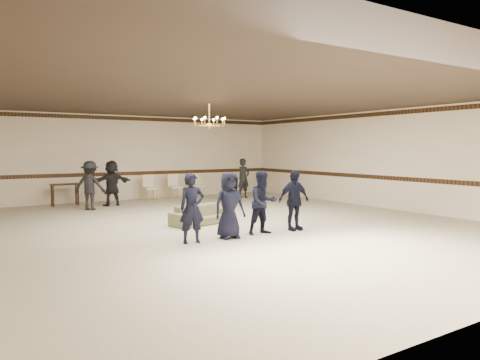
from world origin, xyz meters
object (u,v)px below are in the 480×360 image
object	(u,v)px
boy_b	(229,205)
boy_c	(263,203)
banquet_chair_mid	(175,187)
banquet_chair_left	(150,188)
chandelier	(209,114)
banquet_chair_right	(198,186)
adult_mid	(112,183)
boy_a	(192,208)
adult_left	(90,186)
adult_right	(244,178)
console_table	(65,195)
settee	(202,215)
boy_d	(294,200)

from	to	relation	value
boy_b	boy_c	size ratio (longest dim) A/B	1.00
banquet_chair_mid	banquet_chair_left	bearing A→B (deg)	-178.83
chandelier	banquet_chair_right	xyz separation A→B (m)	(2.34, 5.21, -2.40)
adult_mid	banquet_chair_left	size ratio (longest dim) A/B	1.64
banquet_chair_mid	boy_a	bearing A→B (deg)	-110.89
banquet_chair_left	banquet_chair_right	distance (m)	2.00
adult_left	banquet_chair_mid	distance (m)	3.83
boy_b	adult_right	bearing A→B (deg)	58.04
adult_left	banquet_chair_mid	size ratio (longest dim) A/B	1.64
boy_b	adult_right	world-z (taller)	adult_right
boy_c	banquet_chair_right	world-z (taller)	boy_c
chandelier	adult_right	world-z (taller)	chandelier
boy_a	console_table	bearing A→B (deg)	106.95
boy_a	adult_right	world-z (taller)	adult_right
settee	adult_left	size ratio (longest dim) A/B	1.08
boy_b	banquet_chair_mid	xyz separation A→B (m)	(2.20, 7.64, -0.25)
adult_right	banquet_chair_left	distance (m)	3.63
boy_b	settee	distance (m)	2.05
adult_left	adult_right	world-z (taller)	same
boy_a	banquet_chair_right	xyz separation A→B (m)	(4.10, 7.64, -0.25)
boy_a	boy_d	distance (m)	2.70
boy_a	boy_c	world-z (taller)	same
boy_d	adult_left	size ratio (longest dim) A/B	0.93
adult_right	boy_a	bearing A→B (deg)	-140.43
boy_a	banquet_chair_right	distance (m)	8.67
chandelier	boy_a	world-z (taller)	chandelier
boy_c	adult_right	distance (m)	7.53
banquet_chair_right	boy_a	bearing A→B (deg)	-120.91
boy_c	boy_d	distance (m)	0.90
settee	banquet_chair_left	distance (m)	5.74
adult_left	adult_right	size ratio (longest dim) A/B	1.00
boy_a	boy_d	world-z (taller)	same
banquet_chair_right	console_table	world-z (taller)	banquet_chair_right
adult_right	banquet_chair_left	world-z (taller)	adult_right
banquet_chair_right	boy_b	bearing A→B (deg)	-115.42
console_table	adult_right	bearing A→B (deg)	-14.92
adult_left	banquet_chair_mid	bearing A→B (deg)	-120.81
adult_left	adult_mid	bearing A→B (deg)	-104.42
boy_a	console_table	distance (m)	7.90
settee	console_table	world-z (taller)	console_table
boy_d	console_table	xyz separation A→B (m)	(-3.60, 7.84, -0.35)
boy_d	boy_c	bearing A→B (deg)	-178.13
adult_right	console_table	world-z (taller)	adult_right
boy_c	banquet_chair_left	bearing A→B (deg)	91.77
boy_c	banquet_chair_right	xyz separation A→B (m)	(2.30, 7.64, -0.25)
banquet_chair_left	chandelier	bearing A→B (deg)	-90.02
banquet_chair_right	console_table	size ratio (longest dim) A/B	1.06
boy_d	boy_a	bearing A→B (deg)	-178.13
boy_d	banquet_chair_mid	distance (m)	7.65
boy_b	boy_c	bearing A→B (deg)	3.40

